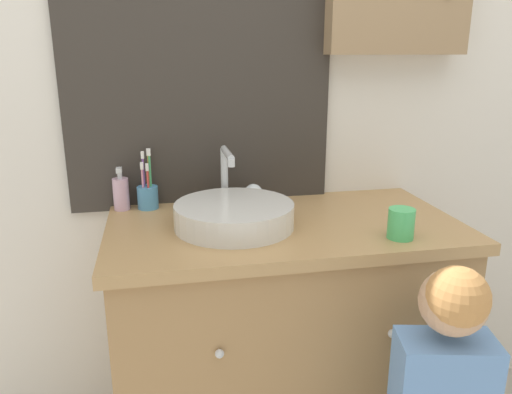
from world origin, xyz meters
name	(u,v)px	position (x,y,z in m)	size (l,w,h in m)	color
wall_back	(269,82)	(0.02, 0.62, 1.29)	(3.20, 0.18, 2.50)	silver
vanity_counter	(282,347)	(0.00, 0.31, 0.44)	(1.07, 0.58, 0.88)	#A37A4C
sink_basin	(235,213)	(-0.15, 0.30, 0.92)	(0.35, 0.41, 0.21)	silver
toothbrush_holder	(148,194)	(-0.41, 0.53, 0.93)	(0.07, 0.07, 0.20)	#4C93C6
soap_dispenser	(121,193)	(-0.49, 0.54, 0.94)	(0.05, 0.05, 0.14)	#CCA3BC
drinking_cup	(401,224)	(0.28, 0.11, 0.93)	(0.07, 0.07, 0.09)	#4CC670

